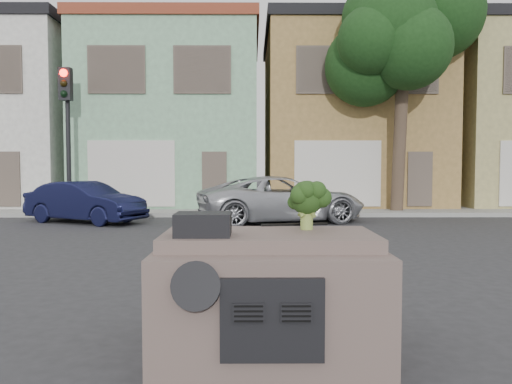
{
  "coord_description": "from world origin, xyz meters",
  "views": [
    {
      "loc": [
        -0.15,
        -7.68,
        1.73
      ],
      "look_at": [
        -0.09,
        0.5,
        1.3
      ],
      "focal_mm": 35.0,
      "sensor_mm": 36.0,
      "label": 1
    }
  ],
  "objects_px": {
    "silver_pickup": "(282,222)",
    "traffic_signal": "(67,142)",
    "broccoli": "(307,204)",
    "navy_sedan": "(86,223)"
  },
  "relations": [
    {
      "from": "silver_pickup",
      "to": "traffic_signal",
      "type": "distance_m",
      "value": 7.92
    },
    {
      "from": "silver_pickup",
      "to": "broccoli",
      "type": "distance_m",
      "value": 10.58
    },
    {
      "from": "silver_pickup",
      "to": "traffic_signal",
      "type": "height_order",
      "value": "traffic_signal"
    },
    {
      "from": "navy_sedan",
      "to": "broccoli",
      "type": "bearing_deg",
      "value": -126.64
    },
    {
      "from": "navy_sedan",
      "to": "broccoli",
      "type": "xyz_separation_m",
      "value": [
        5.61,
        -10.39,
        1.36
      ]
    },
    {
      "from": "traffic_signal",
      "to": "silver_pickup",
      "type": "bearing_deg",
      "value": -14.98
    },
    {
      "from": "navy_sedan",
      "to": "silver_pickup",
      "type": "relative_size",
      "value": 0.75
    },
    {
      "from": "navy_sedan",
      "to": "traffic_signal",
      "type": "height_order",
      "value": "traffic_signal"
    },
    {
      "from": "navy_sedan",
      "to": "silver_pickup",
      "type": "height_order",
      "value": "silver_pickup"
    },
    {
      "from": "silver_pickup",
      "to": "traffic_signal",
      "type": "bearing_deg",
      "value": 58.69
    }
  ]
}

